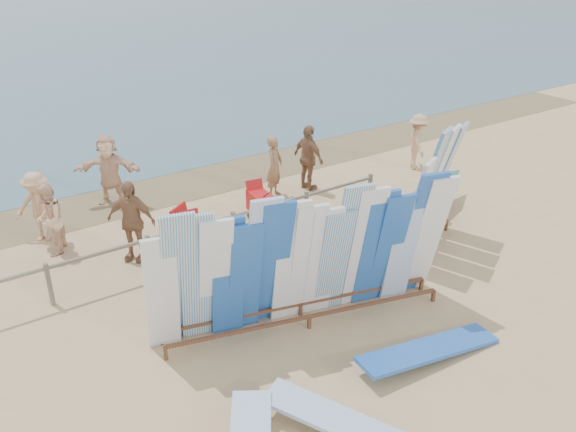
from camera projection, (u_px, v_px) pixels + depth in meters
ground at (221, 348)px, 10.46m from camera, size 160.00×160.00×0.00m
wet_sand_strip at (87, 205)px, 15.83m from camera, size 40.00×2.60×0.01m
fence at (148, 247)px, 12.43m from camera, size 12.08×0.08×0.90m
main_surfboard_rack at (306, 262)px, 10.64m from camera, size 5.50×2.08×2.76m
side_surfboard_rack at (428, 193)px, 13.25m from camera, size 2.62×1.77×2.89m
outrigger_canoe at (407, 212)px, 14.04m from camera, size 6.29×2.72×0.92m
vendor_table at (367, 262)px, 12.37m from camera, size 1.04×0.90×1.16m
flat_board_d at (428, 357)px, 10.24m from camera, size 2.74×0.83×0.33m
beach_chair_left at (192, 239)px, 13.56m from camera, size 0.58×0.60×0.87m
beach_chair_right at (190, 236)px, 13.65m from camera, size 0.86×0.86×0.97m
stroller at (259, 207)px, 14.77m from camera, size 0.61×0.79×1.00m
beachgoer_7 at (275, 167)px, 16.03m from camera, size 0.69×0.62×1.66m
beachgoer_4 at (131, 221)px, 12.90m from camera, size 1.08×1.09×1.82m
beachgoer_2 at (49, 219)px, 13.19m from camera, size 0.71×0.88×1.63m
beachgoer_5 at (109, 170)px, 15.58m from camera, size 1.72×1.43×1.84m
beachgoer_10 at (309, 158)px, 16.42m from camera, size 0.58×1.11×1.81m
beachgoer_3 at (39, 207)px, 13.74m from camera, size 1.13×0.99×1.67m
beachgoer_extra_0 at (418, 142)px, 17.90m from camera, size 0.93×1.14×1.65m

